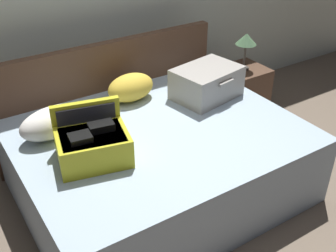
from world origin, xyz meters
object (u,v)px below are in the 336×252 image
at_px(bed, 160,162).
at_px(hard_case_large, 207,83).
at_px(pillow_near_headboard, 53,122).
at_px(pillow_center_head, 131,87).
at_px(nightstand, 241,94).
at_px(hard_case_medium, 92,143).
at_px(table_lamp, 246,40).

distance_m(bed, hard_case_large, 0.77).
xyz_separation_m(pillow_near_headboard, pillow_center_head, (0.71, 0.19, 0.00)).
height_order(bed, nightstand, bed).
distance_m(hard_case_medium, pillow_center_head, 0.84).
bearing_deg(table_lamp, pillow_center_head, 179.98).
bearing_deg(table_lamp, bed, -157.32).
xyz_separation_m(bed, hard_case_medium, (-0.54, -0.06, 0.40)).
xyz_separation_m(bed, table_lamp, (1.28, 0.54, 0.54)).
distance_m(nightstand, table_lamp, 0.55).
relative_size(pillow_center_head, table_lamp, 1.15).
height_order(hard_case_large, nightstand, hard_case_large).
height_order(nightstand, table_lamp, table_lamp).
distance_m(bed, table_lamp, 1.49).
relative_size(hard_case_medium, pillow_center_head, 1.30).
relative_size(hard_case_medium, pillow_near_headboard, 1.07).
distance_m(bed, pillow_near_headboard, 0.83).
bearing_deg(bed, hard_case_large, 21.91).
distance_m(pillow_near_headboard, table_lamp, 1.95).
relative_size(pillow_near_headboard, table_lamp, 1.40).
relative_size(hard_case_large, pillow_center_head, 1.45).
distance_m(pillow_center_head, table_lamp, 1.23).
bearing_deg(table_lamp, hard_case_large, -156.63).
xyz_separation_m(hard_case_medium, nightstand, (1.82, 0.59, -0.41)).
bearing_deg(hard_case_medium, nightstand, 31.21).
xyz_separation_m(pillow_center_head, nightstand, (1.22, -0.00, -0.39)).
xyz_separation_m(bed, hard_case_large, (0.61, 0.24, 0.41)).
xyz_separation_m(hard_case_medium, pillow_near_headboard, (-0.12, 0.40, -0.01)).
bearing_deg(bed, pillow_center_head, 83.28).
xyz_separation_m(hard_case_large, hard_case_medium, (-1.14, -0.30, -0.01)).
height_order(hard_case_medium, pillow_center_head, hard_case_medium).
bearing_deg(nightstand, bed, -157.32).
relative_size(hard_case_large, hard_case_medium, 1.11).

